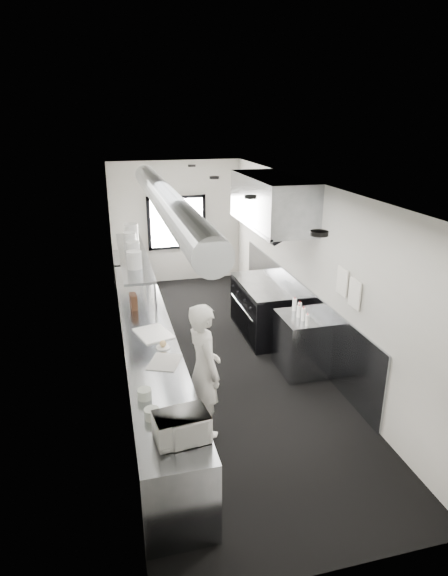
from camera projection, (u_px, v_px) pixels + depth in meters
floor at (218, 357)px, 7.73m from camera, size 3.00×8.00×0.01m
ceiling at (217, 184)px, 6.76m from camera, size 3.00×8.00×0.01m
wall_back at (177, 222)px, 10.88m from camera, size 3.00×0.02×2.80m
wall_front at (339, 440)px, 3.61m from camera, size 3.00×0.02×2.80m
wall_left at (118, 285)px, 6.90m from camera, size 0.02×8.00×2.80m
wall_right at (307, 269)px, 7.59m from camera, size 0.02×8.00×2.80m
wall_cladding at (296, 311)px, 8.15m from camera, size 0.03×5.50×1.10m
hvac_duct at (165, 199)px, 7.05m from camera, size 0.40×6.40×0.40m
service_window at (177, 223)px, 10.85m from camera, size 1.36×0.05×1.25m
exhaust_hood at (271, 201)px, 7.79m from camera, size 0.81×2.20×0.88m
prep_counter at (149, 355)px, 6.85m from camera, size 0.70×6.00×0.90m
pass_shelf at (133, 256)px, 7.83m from camera, size 0.45×3.00×0.68m
range at (264, 309)px, 8.44m from camera, size 0.88×1.60×0.94m
bottle_station at (301, 344)px, 7.20m from camera, size 0.65×0.80×0.90m
far_work_table at (131, 276)px, 10.21m from camera, size 0.70×1.20×0.90m
notice_sheet_a at (342, 282)px, 6.42m from camera, size 0.02×0.28×0.38m
notice_sheet_b at (355, 294)px, 6.12m from camera, size 0.02×0.28×0.38m
line_cook at (204, 370)px, 5.67m from camera, size 0.51×0.69×1.71m
microwave at (181, 427)px, 4.34m from camera, size 0.49×0.40×0.27m
deli_tub_a at (152, 414)px, 4.67m from camera, size 0.19×0.19×0.11m
deli_tub_b at (145, 394)px, 5.00m from camera, size 0.20×0.20×0.11m
newspaper at (165, 362)px, 5.74m from camera, size 0.49×0.53×0.01m
small_plate at (163, 347)px, 6.10m from camera, size 0.22×0.22×0.02m
pastry at (163, 344)px, 6.08m from camera, size 0.09×0.09×0.09m
cutting_board at (153, 333)px, 6.49m from camera, size 0.55×0.64×0.02m
knife_block at (134, 301)px, 7.30m from camera, size 0.12×0.22×0.24m
plate_stack_a at (134, 260)px, 7.03m from camera, size 0.30×0.30×0.27m
plate_stack_b at (133, 250)px, 7.51m from camera, size 0.24×0.24×0.28m
plate_stack_c at (130, 241)px, 8.00m from camera, size 0.23×0.23×0.30m
plate_stack_d at (131, 234)px, 8.32m from camera, size 0.31×0.31×0.37m
squeeze_bottle_a at (307, 320)px, 6.72m from camera, size 0.07×0.07×0.17m
squeeze_bottle_b at (303, 314)px, 6.88m from camera, size 0.08×0.08×0.19m
squeeze_bottle_c at (299, 311)px, 7.01m from camera, size 0.08×0.08×0.18m
squeeze_bottle_d at (300, 308)px, 7.11m from camera, size 0.06×0.06×0.18m
squeeze_bottle_e at (294, 305)px, 7.23m from camera, size 0.08×0.08×0.20m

